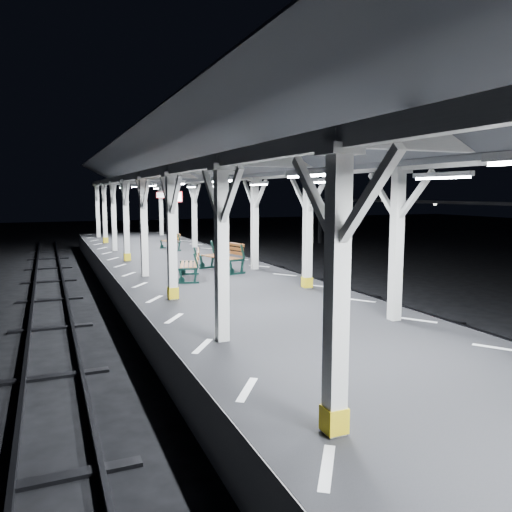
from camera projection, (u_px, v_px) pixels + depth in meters
ground at (274, 349)px, 12.20m from camera, size 120.00×120.00×0.00m
platform at (274, 329)px, 12.14m from camera, size 6.00×50.00×1.00m
hazard_stripes_left at (174, 318)px, 11.13m from camera, size 1.00×48.00×0.01m
hazard_stripes_right at (359, 300)px, 13.01m from camera, size 1.00×48.00×0.01m
track_left at (53, 374)px, 10.27m from camera, size 2.20×60.00×0.16m
track_right at (434, 325)px, 14.11m from camera, size 2.20×60.00×0.16m
canopy at (275, 160)px, 11.61m from camera, size 5.40×49.00×4.65m
bench_mid at (192, 263)px, 16.18m from camera, size 1.11×1.88×0.96m
bench_far at (224, 256)px, 17.82m from camera, size 1.20×2.02×1.03m
bench_extra at (172, 241)px, 24.59m from camera, size 0.74×1.56×0.82m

